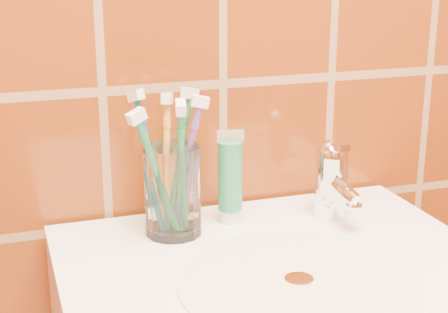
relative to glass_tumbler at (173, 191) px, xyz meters
name	(u,v)px	position (x,y,z in m)	size (l,w,h in m)	color
glass_tumbler	(173,191)	(0.00, 0.00, 0.00)	(0.08, 0.08, 0.13)	white
toothpaste_tube	(230,180)	(0.09, 0.01, 0.00)	(0.04, 0.04, 0.14)	white
faucet	(333,176)	(0.24, -0.01, 0.00)	(0.05, 0.11, 0.12)	white
toothbrush_0	(181,172)	(0.01, -0.03, 0.04)	(0.03, 0.07, 0.21)	#207A44
toothbrush_1	(167,165)	(0.00, 0.02, 0.03)	(0.04, 0.05, 0.20)	orange
toothbrush_2	(152,164)	(-0.02, 0.02, 0.03)	(0.05, 0.08, 0.21)	#0C5A6C
toothbrush_3	(186,166)	(0.02, 0.01, 0.03)	(0.06, 0.03, 0.20)	#68418D
toothbrush_4	(179,161)	(0.02, 0.02, 0.04)	(0.06, 0.05, 0.21)	#1C6A39
toothbrush_5	(158,177)	(-0.03, -0.02, 0.03)	(0.08, 0.05, 0.20)	#1F7547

